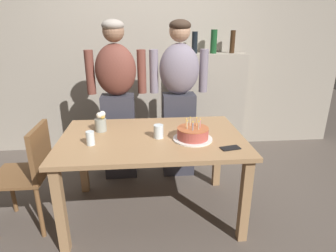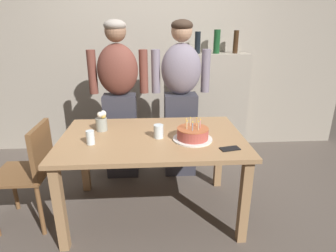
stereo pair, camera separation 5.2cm
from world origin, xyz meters
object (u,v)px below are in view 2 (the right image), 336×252
(water_glass_far, at_px, (90,137))
(flower_vase, at_px, (102,122))
(person_man_bearded, at_px, (119,99))
(cell_phone, at_px, (230,149))
(water_glass_near, at_px, (159,131))
(person_woman_cardigan, at_px, (181,98))
(dining_chair, at_px, (32,167))
(birthday_cake, at_px, (193,134))

(water_glass_far, xyz_separation_m, flower_vase, (0.04, 0.29, 0.03))
(person_man_bearded, bearing_deg, cell_phone, 131.42)
(water_glass_near, xyz_separation_m, person_woman_cardigan, (0.26, 0.76, 0.08))
(water_glass_near, height_order, person_woman_cardigan, person_woman_cardigan)
(person_man_bearded, height_order, dining_chair, person_man_bearded)
(flower_vase, distance_m, person_man_bearded, 0.58)
(cell_phone, xyz_separation_m, person_man_bearded, (-0.90, 1.02, 0.13))
(birthday_cake, xyz_separation_m, person_woman_cardigan, (-0.01, 0.82, 0.09))
(water_glass_far, relative_size, cell_phone, 0.75)
(birthday_cake, distance_m, person_woman_cardigan, 0.83)
(water_glass_near, bearing_deg, person_woman_cardigan, 71.03)
(water_glass_far, height_order, person_woman_cardigan, person_woman_cardigan)
(person_woman_cardigan, bearing_deg, person_man_bearded, 0.00)
(birthday_cake, distance_m, cell_phone, 0.32)
(cell_phone, bearing_deg, person_man_bearded, 119.27)
(cell_phone, distance_m, flower_vase, 1.10)
(flower_vase, relative_size, person_woman_cardigan, 0.11)
(birthday_cake, relative_size, cell_phone, 2.20)
(water_glass_near, xyz_separation_m, cell_phone, (0.52, -0.26, -0.05))
(cell_phone, bearing_deg, birthday_cake, 129.27)
(cell_phone, bearing_deg, dining_chair, 159.10)
(water_glass_near, distance_m, person_woman_cardigan, 0.81)
(water_glass_far, distance_m, flower_vase, 0.30)
(flower_vase, bearing_deg, person_woman_cardigan, 37.19)
(water_glass_near, relative_size, person_woman_cardigan, 0.07)
(cell_phone, bearing_deg, water_glass_far, 158.86)
(cell_phone, relative_size, dining_chair, 0.17)
(cell_phone, height_order, flower_vase, flower_vase)
(birthday_cake, bearing_deg, person_woman_cardigan, 90.55)
(cell_phone, distance_m, person_man_bearded, 1.37)
(dining_chair, bearing_deg, flower_vase, 111.52)
(birthday_cake, xyz_separation_m, person_man_bearded, (-0.65, 0.82, 0.09))
(birthday_cake, relative_size, water_glass_near, 2.87)
(water_glass_far, height_order, cell_phone, water_glass_far)
(cell_phone, relative_size, flower_vase, 0.79)
(dining_chair, bearing_deg, person_woman_cardigan, 121.12)
(person_man_bearded, bearing_deg, flower_vase, 79.91)
(dining_chair, bearing_deg, birthday_cake, 88.23)
(cell_phone, xyz_separation_m, flower_vase, (-1.00, 0.46, 0.08))
(person_man_bearded, distance_m, person_woman_cardigan, 0.64)
(water_glass_far, relative_size, dining_chair, 0.12)
(water_glass_near, xyz_separation_m, flower_vase, (-0.48, 0.20, 0.03))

